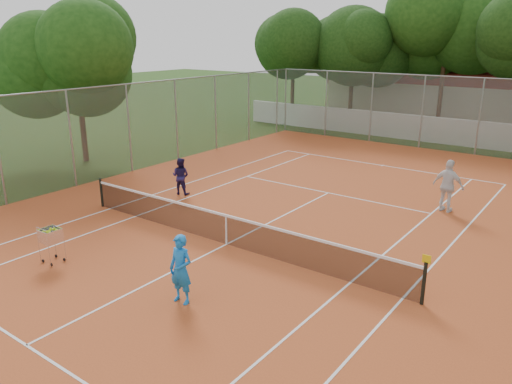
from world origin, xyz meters
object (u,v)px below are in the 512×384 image
Objects in this scene: clubhouse at (449,89)px; player_far_right at (448,186)px; player_far_left at (181,176)px; ball_hopper at (52,244)px; tennis_net at (226,229)px; player_near at (181,269)px.

clubhouse is 22.99m from player_far_right.
ball_hopper is (1.59, -6.64, -0.19)m from player_far_left.
player_far_left is at bearing 148.77° from tennis_net.
clubhouse is at bearing -112.45° from player_far_left.
player_far_right is 1.75× the size of ball_hopper.
player_near is at bearing 81.90° from player_far_right.
player_far_right is 13.14m from ball_hopper.
tennis_net is at bearing 66.36° from player_far_right.
tennis_net is 10.97× the size of ball_hopper.
tennis_net is 29.12m from clubhouse.
clubhouse reaches higher than player_far_right.
tennis_net is 0.72× the size of clubhouse.
player_near is 8.54m from player_far_left.
tennis_net is 6.28× the size of player_far_right.
tennis_net is 8.10× the size of player_far_left.
tennis_net is at bearing -86.05° from clubhouse.
clubhouse reaches higher than player_far_left.
player_near is at bearing -84.12° from clubhouse.
player_near is 1.15× the size of player_far_left.
player_far_right is (9.10, 4.13, 0.21)m from player_far_left.
player_far_left is (-6.00, 6.08, -0.11)m from player_near.
player_near is 1.56× the size of ball_hopper.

